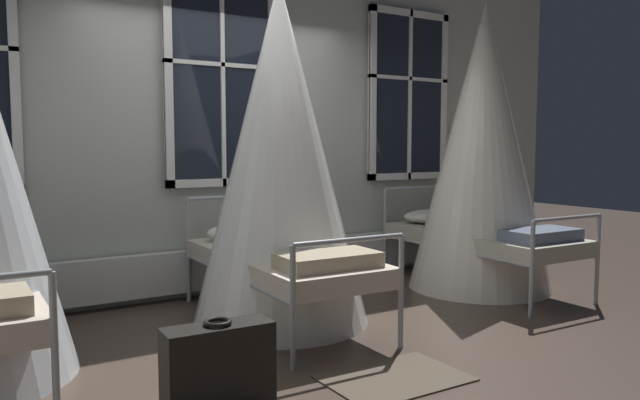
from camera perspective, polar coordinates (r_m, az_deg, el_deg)
The scene contains 7 objects.
ground at distance 4.62m, azimuth -2.23°, elevation -11.84°, with size 19.57×19.57×0.00m, color #4C3D33.
back_wall_with_windows at distance 5.69m, azimuth -9.44°, elevation 8.07°, with size 8.60×0.10×3.30m, color #B2B7AD.
window_bank at distance 5.58m, azimuth -8.88°, elevation 2.23°, with size 5.34×0.10×2.70m.
cot_second at distance 4.63m, azimuth -3.74°, elevation 3.72°, with size 1.33×1.97×2.57m.
cot_third at distance 5.96m, azimuth 14.74°, elevation 4.28°, with size 1.33×1.97×2.65m.
rug_second at distance 3.73m, azimuth 6.91°, elevation -16.01°, with size 0.80×0.56×0.01m, color brown.
suitcase_dark at distance 3.29m, azimuth -9.37°, elevation -14.96°, with size 0.57×0.23×0.47m.
Camera 1 is at (-2.21, -3.83, 1.35)m, focal length 34.64 mm.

